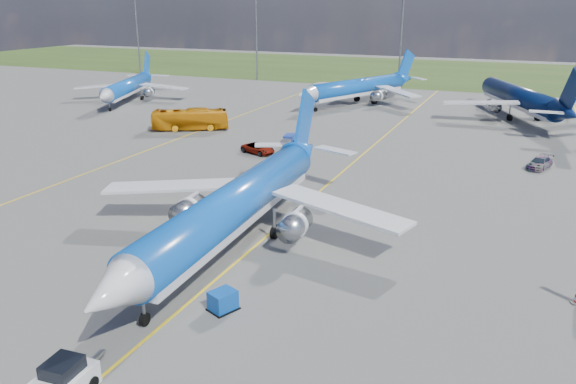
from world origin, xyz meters
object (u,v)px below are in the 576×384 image
at_px(service_car_b, 258,149).
at_px(baggage_tug_c, 288,140).
at_px(bg_jet_nnw, 358,104).
at_px(service_car_a, 270,169).
at_px(bg_jet_nw, 129,102).
at_px(main_airliner, 237,245).
at_px(apron_bus, 190,119).
at_px(uld_container, 223,301).
at_px(bg_jet_n, 517,118).
at_px(service_car_c, 540,163).

xyz_separation_m(service_car_b, baggage_tug_c, (1.61, 7.27, -0.19)).
distance_m(bg_jet_nnw, baggage_tug_c, 38.95).
bearing_deg(service_car_b, bg_jet_nnw, 16.79).
distance_m(service_car_a, service_car_b, 10.70).
height_order(bg_jet_nw, main_airliner, main_airliner).
relative_size(bg_jet_nw, baggage_tug_c, 6.63).
xyz_separation_m(bg_jet_nw, apron_bus, (28.39, -19.54, 1.81)).
bearing_deg(bg_jet_nw, uld_container, -68.09).
relative_size(apron_bus, baggage_tug_c, 2.40).
relative_size(bg_jet_nw, bg_jet_nnw, 0.91).
bearing_deg(service_car_a, bg_jet_nnw, 85.61).
distance_m(bg_jet_nw, baggage_tug_c, 52.51).
height_order(bg_jet_nnw, main_airliner, main_airliner).
xyz_separation_m(apron_bus, baggage_tug_c, (19.28, -2.48, -1.26)).
bearing_deg(uld_container, service_car_a, 132.27).
distance_m(bg_jet_n, uld_container, 85.34).
relative_size(bg_jet_nw, service_car_c, 7.02).
bearing_deg(baggage_tug_c, bg_jet_n, 37.56).
distance_m(main_airliner, service_car_a, 21.97).
bearing_deg(baggage_tug_c, apron_bus, 161.51).
bearing_deg(bg_jet_nw, bg_jet_nnw, -0.59).
distance_m(service_car_a, service_car_c, 35.49).
relative_size(service_car_a, service_car_c, 0.80).
bearing_deg(main_airliner, uld_container, -69.13).
relative_size(main_airliner, uld_container, 23.89).
xyz_separation_m(bg_jet_n, service_car_b, (-33.46, -43.54, 0.74)).
relative_size(bg_jet_nnw, service_car_c, 7.69).
distance_m(bg_jet_nw, main_airliner, 83.16).
relative_size(service_car_a, service_car_b, 0.77).
height_order(main_airliner, baggage_tug_c, main_airliner).
distance_m(uld_container, apron_bus, 60.72).
height_order(bg_jet_n, service_car_b, bg_jet_n).
bearing_deg(main_airliner, service_car_b, 110.17).
distance_m(main_airliner, uld_container, 11.28).
height_order(bg_jet_nw, service_car_c, bg_jet_nw).
height_order(service_car_a, service_car_b, service_car_b).
distance_m(bg_jet_n, apron_bus, 61.31).
relative_size(bg_jet_n, uld_container, 23.51).
bearing_deg(main_airliner, service_car_a, 104.51).
height_order(uld_container, service_car_b, service_car_b).
distance_m(bg_jet_nnw, bg_jet_n, 32.29).
distance_m(apron_bus, service_car_c, 55.15).
bearing_deg(bg_jet_nnw, baggage_tug_c, -66.09).
height_order(apron_bus, baggage_tug_c, apron_bus).
height_order(bg_jet_n, baggage_tug_c, bg_jet_n).
bearing_deg(baggage_tug_c, service_car_b, -113.66).
bearing_deg(bg_jet_n, service_car_a, 37.99).
relative_size(main_airliner, service_car_b, 8.06).
distance_m(main_airliner, service_car_b, 32.33).
bearing_deg(service_car_b, bg_jet_n, -19.17).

